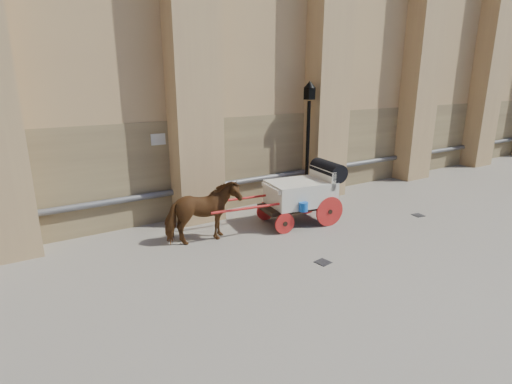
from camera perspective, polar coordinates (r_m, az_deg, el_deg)
ground at (r=10.04m, az=5.83°, el=-8.77°), size 90.00×90.00×0.00m
horse at (r=10.47m, az=-7.61°, el=-2.99°), size 1.99×1.03×1.63m
carriage at (r=11.89m, az=6.95°, el=0.17°), size 4.22×1.66×1.80m
street_lamp at (r=13.69m, az=7.42°, el=7.50°), size 0.38×0.38×4.10m
drain_grate_near at (r=9.68m, az=9.54°, el=-9.86°), size 0.36×0.36×0.01m
drain_grate_far at (r=13.64m, az=22.16°, el=-3.08°), size 0.37×0.37×0.01m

